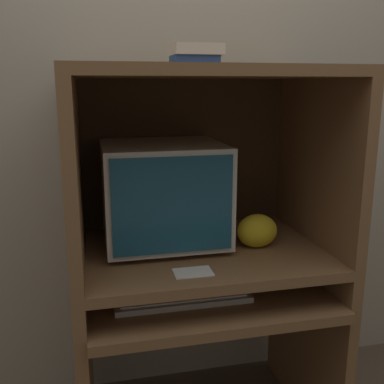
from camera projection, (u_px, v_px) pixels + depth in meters
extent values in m
cube|color=#B2A893|center=(181.00, 106.00, 1.95)|extent=(6.00, 0.06, 2.60)
cube|color=brown|center=(86.00, 372.00, 1.71)|extent=(0.04, 0.67, 0.65)
cube|color=brown|center=(305.00, 342.00, 1.90)|extent=(0.04, 0.67, 0.65)
cube|color=brown|center=(211.00, 301.00, 1.61)|extent=(0.87, 0.46, 0.04)
cube|color=brown|center=(80.00, 275.00, 1.61)|extent=(0.04, 0.67, 0.14)
cube|color=brown|center=(311.00, 255.00, 1.81)|extent=(0.04, 0.67, 0.14)
cube|color=brown|center=(202.00, 252.00, 1.70)|extent=(0.87, 0.67, 0.04)
cube|color=brown|center=(73.00, 166.00, 1.52)|extent=(0.04, 0.67, 0.66)
cube|color=brown|center=(317.00, 157.00, 1.72)|extent=(0.04, 0.67, 0.66)
cube|color=brown|center=(203.00, 73.00, 1.55)|extent=(0.87, 0.67, 0.04)
cube|color=#48321E|center=(184.00, 149.00, 1.93)|extent=(0.87, 0.01, 0.66)
cylinder|color=beige|center=(164.00, 240.00, 1.75)|extent=(0.23, 0.23, 0.02)
cube|color=beige|center=(163.00, 192.00, 1.70)|extent=(0.45, 0.42, 0.37)
cube|color=navy|center=(173.00, 206.00, 1.50)|extent=(0.41, 0.01, 0.33)
cube|color=beige|center=(182.00, 298.00, 1.57)|extent=(0.48, 0.15, 0.02)
cube|color=silver|center=(182.00, 294.00, 1.57)|extent=(0.44, 0.12, 0.01)
ellipsoid|color=#28282B|center=(259.00, 288.00, 1.64)|extent=(0.06, 0.04, 0.03)
ellipsoid|color=gold|center=(257.00, 231.00, 1.69)|extent=(0.15, 0.12, 0.13)
cube|color=navy|center=(194.00, 61.00, 1.57)|extent=(0.16, 0.11, 0.04)
cube|color=beige|center=(197.00, 50.00, 1.56)|extent=(0.17, 0.12, 0.04)
cube|color=white|center=(193.00, 272.00, 1.47)|extent=(0.13, 0.08, 0.00)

